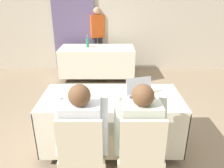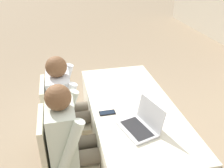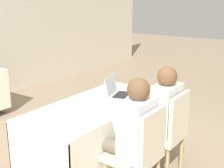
{
  "view_description": "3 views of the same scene",
  "coord_description": "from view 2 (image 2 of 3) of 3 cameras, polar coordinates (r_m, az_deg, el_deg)",
  "views": [
    {
      "loc": [
        0.01,
        -2.38,
        1.91
      ],
      "look_at": [
        0.0,
        -0.2,
        0.99
      ],
      "focal_mm": 35.0,
      "sensor_mm": 36.0,
      "label": 1
    },
    {
      "loc": [
        1.89,
        -0.62,
        2.04
      ],
      "look_at": [
        0.0,
        -0.2,
        0.99
      ],
      "focal_mm": 40.0,
      "sensor_mm": 36.0,
      "label": 2
    },
    {
      "loc": [
        -2.46,
        -1.93,
        1.82
      ],
      "look_at": [
        0.0,
        -0.2,
        0.99
      ],
      "focal_mm": 50.0,
      "sensor_mm": 36.0,
      "label": 3
    }
  ],
  "objects": [
    {
      "name": "ground_plane",
      "position": [
        2.85,
        4.13,
        -17.39
      ],
      "size": [
        24.0,
        24.0,
        0.0
      ],
      "primitive_type": "plane",
      "color": "gray"
    },
    {
      "name": "chair_near_left",
      "position": [
        2.65,
        -11.91,
        -7.41
      ],
      "size": [
        0.44,
        0.44,
        0.92
      ],
      "rotation": [
        0.0,
        0.0,
        3.14
      ],
      "color": "tan",
      "rests_on": "ground_plane"
    },
    {
      "name": "person_white_shirt",
      "position": [
        2.11,
        -8.94,
        -12.27
      ],
      "size": [
        0.5,
        0.52,
        1.18
      ],
      "rotation": [
        0.0,
        0.0,
        3.14
      ],
      "color": "#665B4C",
      "rests_on": "ground_plane"
    },
    {
      "name": "cell_phone",
      "position": [
        2.25,
        -1.1,
        -6.58
      ],
      "size": [
        0.07,
        0.15,
        0.01
      ],
      "rotation": [
        0.0,
        0.0,
        0.01
      ],
      "color": "black",
      "rests_on": "conference_table_near"
    },
    {
      "name": "conference_table_near",
      "position": [
        2.48,
        4.58,
        -8.32
      ],
      "size": [
        1.7,
        0.78,
        0.74
      ],
      "color": "silver",
      "rests_on": "ground_plane"
    },
    {
      "name": "laptop",
      "position": [
        2.06,
        6.62,
        -9.23
      ],
      "size": [
        0.38,
        0.34,
        0.22
      ],
      "rotation": [
        0.0,
        0.0,
        0.28
      ],
      "color": "#B7B7BC",
      "rests_on": "conference_table_near"
    },
    {
      "name": "paper_beside_laptop",
      "position": [
        2.2,
        8.65,
        -8.0
      ],
      "size": [
        0.24,
        0.31,
        0.0
      ],
      "rotation": [
        0.0,
        0.0,
        -0.09
      ],
      "color": "white",
      "rests_on": "conference_table_near"
    },
    {
      "name": "chair_near_right",
      "position": [
        2.22,
        -11.4,
        -15.67
      ],
      "size": [
        0.44,
        0.44,
        0.92
      ],
      "rotation": [
        0.0,
        0.0,
        3.14
      ],
      "color": "tan",
      "rests_on": "ground_plane"
    },
    {
      "name": "person_checkered_shirt",
      "position": [
        2.56,
        -9.94,
        -4.28
      ],
      "size": [
        0.5,
        0.52,
        1.18
      ],
      "rotation": [
        0.0,
        0.0,
        3.14
      ],
      "color": "#665B4C",
      "rests_on": "ground_plane"
    }
  ]
}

